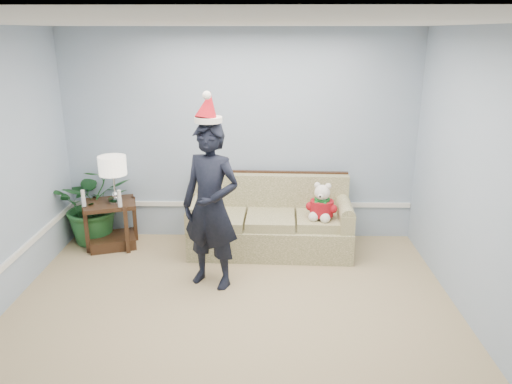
{
  "coord_description": "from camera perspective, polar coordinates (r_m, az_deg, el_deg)",
  "views": [
    {
      "loc": [
        0.32,
        -3.77,
        2.64
      ],
      "look_at": [
        0.22,
        1.55,
        0.92
      ],
      "focal_mm": 35.0,
      "sensor_mm": 36.0,
      "label": 1
    }
  ],
  "objects": [
    {
      "name": "houseplant",
      "position": [
        6.77,
        -18.02,
        -1.26
      ],
      "size": [
        1.16,
        1.09,
        1.04
      ],
      "primitive_type": "imported",
      "rotation": [
        0.0,
        0.0,
        0.36
      ],
      "color": "#225C2B",
      "rests_on": "room_shell"
    },
    {
      "name": "sofa",
      "position": [
        6.29,
        1.66,
        -3.67
      ],
      "size": [
        2.01,
        0.92,
        0.93
      ],
      "rotation": [
        0.0,
        0.0,
        -0.04
      ],
      "color": "brown",
      "rests_on": "room_shell"
    },
    {
      "name": "room_shell",
      "position": [
        4.0,
        -3.54,
        -0.97
      ],
      "size": [
        4.54,
        5.04,
        2.74
      ],
      "color": "tan",
      "rests_on": "ground"
    },
    {
      "name": "santa_hat",
      "position": [
        5.01,
        -5.48,
        9.52
      ],
      "size": [
        0.38,
        0.4,
        0.33
      ],
      "rotation": [
        0.0,
        0.0,
        -0.56
      ],
      "color": "white",
      "rests_on": "man"
    },
    {
      "name": "wainscot_trim",
      "position": [
        5.61,
        -14.54,
        -5.69
      ],
      "size": [
        4.49,
        4.99,
        0.06
      ],
      "color": "white",
      "rests_on": "room_shell"
    },
    {
      "name": "teddy_bear",
      "position": [
        6.02,
        7.55,
        -1.58
      ],
      "size": [
        0.35,
        0.36,
        0.46
      ],
      "rotation": [
        0.0,
        0.0,
        -0.32
      ],
      "color": "white",
      "rests_on": "sofa"
    },
    {
      "name": "candle_pair",
      "position": [
        6.35,
        -17.25,
        -0.77
      ],
      "size": [
        0.5,
        0.05,
        0.21
      ],
      "color": "silver",
      "rests_on": "side_table"
    },
    {
      "name": "man",
      "position": [
        5.24,
        -5.17,
        -1.64
      ],
      "size": [
        0.77,
        0.66,
        1.79
      ],
      "primitive_type": "imported",
      "rotation": [
        0.0,
        0.0,
        -0.43
      ],
      "color": "black",
      "rests_on": "room_shell"
    },
    {
      "name": "side_table",
      "position": [
        6.64,
        -16.15,
        -4.1
      ],
      "size": [
        0.75,
        0.69,
        0.6
      ],
      "rotation": [
        0.0,
        0.0,
        0.32
      ],
      "color": "#3D2316",
      "rests_on": "room_shell"
    },
    {
      "name": "table_lamp",
      "position": [
        6.33,
        -16.08,
        2.7
      ],
      "size": [
        0.34,
        0.34,
        0.6
      ],
      "color": "silver",
      "rests_on": "side_table"
    }
  ]
}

